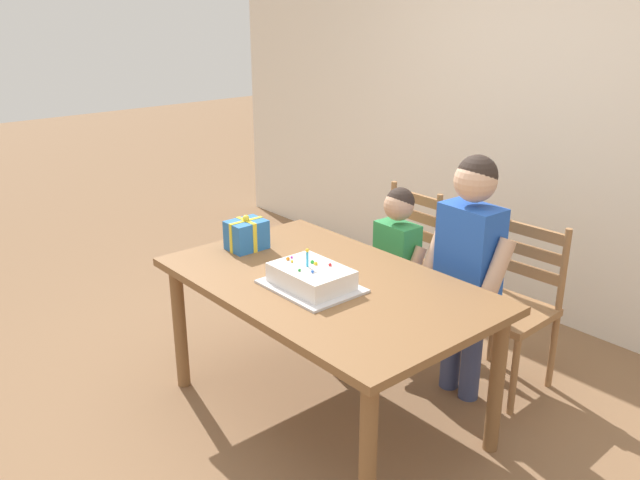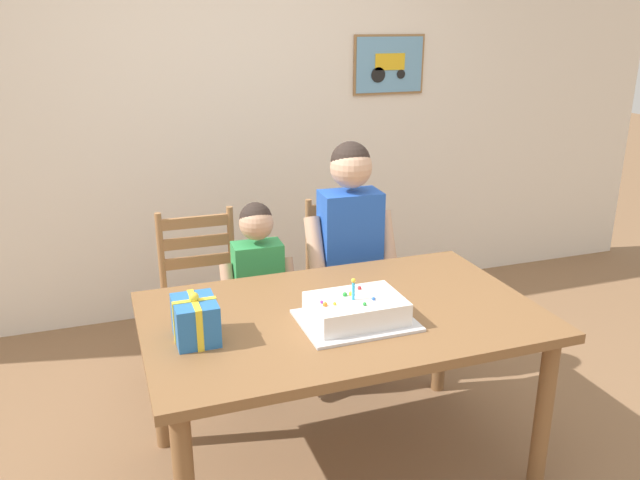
% 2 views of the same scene
% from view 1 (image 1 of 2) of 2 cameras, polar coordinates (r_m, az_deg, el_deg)
% --- Properties ---
extents(ground_plane, '(20.00, 20.00, 0.00)m').
position_cam_1_polar(ground_plane, '(3.53, 0.47, -14.71)').
color(ground_plane, '#846042').
extents(back_wall, '(6.40, 0.11, 2.60)m').
position_cam_1_polar(back_wall, '(4.43, 19.50, 9.66)').
color(back_wall, silver).
rests_on(back_wall, ground).
extents(dining_table, '(1.60, 0.99, 0.75)m').
position_cam_1_polar(dining_table, '(3.20, 0.50, -4.93)').
color(dining_table, brown).
rests_on(dining_table, ground).
extents(birthday_cake, '(0.44, 0.34, 0.19)m').
position_cam_1_polar(birthday_cake, '(3.07, -0.75, -3.27)').
color(birthday_cake, silver).
rests_on(birthday_cake, dining_table).
extents(gift_box_red_large, '(0.16, 0.20, 0.19)m').
position_cam_1_polar(gift_box_red_large, '(3.56, -6.33, 0.46)').
color(gift_box_red_large, '#286BB7').
rests_on(gift_box_red_large, dining_table).
extents(chair_left, '(0.43, 0.43, 0.92)m').
position_cam_1_polar(chair_left, '(4.17, 6.62, -1.86)').
color(chair_left, '#996B42').
rests_on(chair_left, ground).
extents(chair_right, '(0.43, 0.43, 0.92)m').
position_cam_1_polar(chair_right, '(3.71, 16.14, -5.48)').
color(chair_right, '#996B42').
rests_on(chair_right, ground).
extents(child_older, '(0.48, 0.28, 1.31)m').
position_cam_1_polar(child_older, '(3.43, 12.70, -1.27)').
color(child_older, '#38426B').
rests_on(child_older, ground).
extents(child_younger, '(0.38, 0.22, 1.04)m').
position_cam_1_polar(child_younger, '(3.77, 6.59, -1.54)').
color(child_younger, '#38426B').
rests_on(child_younger, ground).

